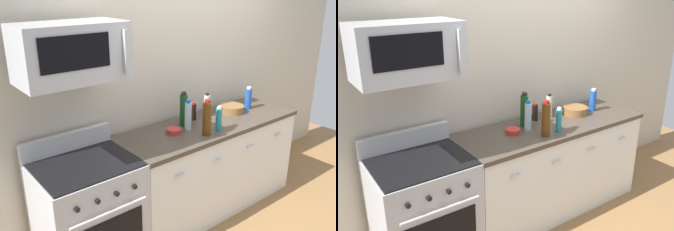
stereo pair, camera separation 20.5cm
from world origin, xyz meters
The scene contains 14 objects.
ground_plane centered at (0.00, 0.00, 0.00)m, with size 6.03×6.03×0.00m, color olive.
back_wall centered at (0.00, 0.41, 1.35)m, with size 5.03×0.10×2.70m, color beige.
counter_unit centered at (0.00, 0.00, 0.46)m, with size 1.94×0.66×0.92m.
range_oven centered at (-1.34, 0.00, 0.47)m, with size 0.76×0.69×1.07m.
microwave centered at (-1.34, 0.05, 1.75)m, with size 0.74×0.44×0.40m.
bottle_soy_sauce_dark centered at (-0.08, 0.17, 1.00)m, with size 0.06×0.06×0.18m.
bottle_wine_green centered at (-0.25, 0.11, 1.08)m, with size 0.07×0.07×0.33m.
bottle_vinegar_white centered at (0.09, 0.16, 1.04)m, with size 0.06×0.06×0.24m.
bottle_dish_soap centered at (-0.08, -0.17, 1.03)m, with size 0.06×0.06×0.23m.
bottle_wine_amber centered at (-0.24, -0.18, 1.08)m, with size 0.08×0.08×0.33m.
bottle_soda_blue centered at (0.61, 0.05, 1.03)m, with size 0.07×0.07×0.24m.
bottle_water_clear centered at (-0.28, 0.02, 1.05)m, with size 0.06×0.06×0.28m.
bowl_red_small centered at (-0.45, 0.02, 0.94)m, with size 0.13×0.13×0.04m.
bowl_wooden_salad centered at (0.38, 0.08, 0.96)m, with size 0.25×0.25×0.08m.
Camera 2 is at (-2.22, -2.41, 2.20)m, focal length 38.90 mm.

